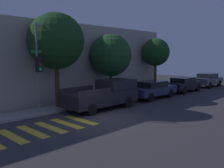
# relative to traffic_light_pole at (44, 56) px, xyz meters

# --- Properties ---
(ground_plane) EXTENTS (60.00, 60.00, 0.00)m
(ground_plane) POSITION_rel_traffic_light_pole_xyz_m (1.56, -3.37, -3.52)
(ground_plane) COLOR #333335
(sidewalk) EXTENTS (26.00, 1.82, 0.14)m
(sidewalk) POSITION_rel_traffic_light_pole_xyz_m (1.56, 0.74, -3.45)
(sidewalk) COLOR gray
(sidewalk) RESTS_ON ground
(building_row) EXTENTS (26.00, 6.00, 5.98)m
(building_row) POSITION_rel_traffic_light_pole_xyz_m (1.56, 5.05, -0.53)
(building_row) COLOR #A89E8E
(building_row) RESTS_ON ground
(crosswalk) EXTENTS (5.29, 2.60, 0.00)m
(crosswalk) POSITION_rel_traffic_light_pole_xyz_m (-1.78, -2.57, -3.52)
(crosswalk) COLOR gold
(crosswalk) RESTS_ON ground
(traffic_light_pole) EXTENTS (2.36, 0.56, 5.44)m
(traffic_light_pole) POSITION_rel_traffic_light_pole_xyz_m (0.00, 0.00, 0.00)
(traffic_light_pole) COLOR slate
(traffic_light_pole) RESTS_ON ground
(pickup_truck) EXTENTS (5.30, 2.03, 1.88)m
(pickup_truck) POSITION_rel_traffic_light_pole_xyz_m (3.72, -1.27, -2.56)
(pickup_truck) COLOR black
(pickup_truck) RESTS_ON ground
(sedan_near_corner) EXTENTS (4.69, 1.87, 1.45)m
(sedan_near_corner) POSITION_rel_traffic_light_pole_xyz_m (9.24, -1.27, -2.74)
(sedan_near_corner) COLOR #2D3351
(sedan_near_corner) RESTS_ON ground
(sedan_middle) EXTENTS (4.46, 1.80, 1.42)m
(sedan_middle) POSITION_rel_traffic_light_pole_xyz_m (14.48, -1.27, -2.75)
(sedan_middle) COLOR black
(sedan_middle) RESTS_ON ground
(sedan_far_end) EXTENTS (4.32, 1.80, 1.53)m
(sedan_far_end) POSITION_rel_traffic_light_pole_xyz_m (20.03, -1.27, -2.70)
(sedan_far_end) COLOR #4C5156
(sedan_far_end) RESTS_ON ground
(tree_near_corner) EXTENTS (3.70, 3.70, 6.34)m
(tree_near_corner) POSITION_rel_traffic_light_pole_xyz_m (1.43, 0.90, 0.96)
(tree_near_corner) COLOR #42301E
(tree_near_corner) RESTS_ON ground
(tree_midblock) EXTENTS (3.39, 3.39, 5.27)m
(tree_midblock) POSITION_rel_traffic_light_pole_xyz_m (6.48, 0.90, 0.06)
(tree_midblock) COLOR #42301E
(tree_midblock) RESTS_ON ground
(tree_far_end) EXTENTS (2.69, 2.69, 5.23)m
(tree_far_end) POSITION_rel_traffic_light_pole_xyz_m (12.77, 0.90, 0.34)
(tree_far_end) COLOR #42301E
(tree_far_end) RESTS_ON ground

